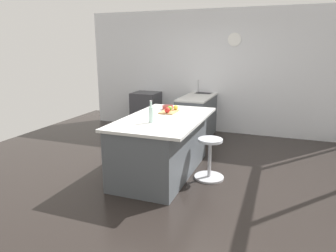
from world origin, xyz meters
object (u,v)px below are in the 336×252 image
object	(u,v)px
water_bottle	(151,114)
apple_red	(167,110)
apple_green	(170,108)
cutting_board	(169,112)
stool_by_window	(210,160)
apple_yellow	(176,108)
kitchen_island	(162,145)
fruit_bowl	(168,107)
oven_range	(146,110)

from	to	relation	value
water_bottle	apple_red	bearing A→B (deg)	178.87
apple_green	apple_red	xyz separation A→B (m)	(0.17, 0.02, 0.00)
water_bottle	cutting_board	bearing A→B (deg)	-179.24
stool_by_window	apple_yellow	distance (m)	1.06
kitchen_island	stool_by_window	size ratio (longest dim) A/B	3.18
cutting_board	apple_red	distance (m)	0.15
apple_yellow	water_bottle	distance (m)	0.88
apple_green	water_bottle	distance (m)	0.78
cutting_board	fruit_bowl	world-z (taller)	fruit_bowl
oven_range	kitchen_island	world-z (taller)	kitchen_island
kitchen_island	fruit_bowl	bearing A→B (deg)	-168.43
cutting_board	fruit_bowl	bearing A→B (deg)	-154.64
cutting_board	apple_yellow	bearing A→B (deg)	153.47
cutting_board	water_bottle	world-z (taller)	water_bottle
cutting_board	apple_red	xyz separation A→B (m)	(0.14, 0.02, 0.05)
stool_by_window	apple_yellow	size ratio (longest dim) A/B	8.05
cutting_board	oven_range	bearing A→B (deg)	-146.89
stool_by_window	water_bottle	xyz separation A→B (m)	(0.42, -0.75, 0.72)
kitchen_island	apple_red	distance (m)	0.55
kitchen_island	water_bottle	distance (m)	0.69
cutting_board	apple_green	distance (m)	0.06
oven_range	stool_by_window	xyz separation A→B (m)	(2.37, 2.10, -0.14)
apple_yellow	water_bottle	world-z (taller)	water_bottle
oven_range	apple_yellow	distance (m)	2.42
apple_red	fruit_bowl	size ratio (longest dim) A/B	0.48
apple_yellow	apple_red	distance (m)	0.28
oven_range	apple_yellow	size ratio (longest dim) A/B	11.36
apple_green	apple_yellow	distance (m)	0.12
stool_by_window	fruit_bowl	world-z (taller)	fruit_bowl
stool_by_window	oven_range	bearing A→B (deg)	-138.53
stool_by_window	apple_yellow	bearing A→B (deg)	-123.62
stool_by_window	fruit_bowl	distance (m)	1.19
oven_range	fruit_bowl	size ratio (longest dim) A/B	4.79
apple_red	cutting_board	bearing A→B (deg)	-170.88
kitchen_island	apple_yellow	size ratio (longest dim) A/B	25.58
apple_green	apple_red	size ratio (longest dim) A/B	0.90
kitchen_island	apple_red	xyz separation A→B (m)	(-0.21, 0.01, 0.50)
stool_by_window	fruit_bowl	xyz separation A→B (m)	(-0.53, -0.86, 0.64)
apple_red	apple_green	bearing A→B (deg)	-172.17
kitchen_island	water_bottle	xyz separation A→B (m)	(0.39, -0.01, 0.56)
water_bottle	fruit_bowl	bearing A→B (deg)	-173.55
apple_green	apple_yellow	size ratio (longest dim) A/B	1.01
apple_yellow	apple_red	bearing A→B (deg)	-9.58
apple_green	water_bottle	bearing A→B (deg)	0.89
kitchen_island	apple_green	xyz separation A→B (m)	(-0.39, -0.02, 0.50)
apple_green	fruit_bowl	xyz separation A→B (m)	(-0.17, -0.09, -0.02)
apple_green	apple_yellow	xyz separation A→B (m)	(-0.10, 0.07, -0.00)
apple_green	apple_red	world-z (taller)	apple_red
kitchen_island	stool_by_window	world-z (taller)	kitchen_island
kitchen_island	fruit_bowl	xyz separation A→B (m)	(-0.55, -0.11, 0.48)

